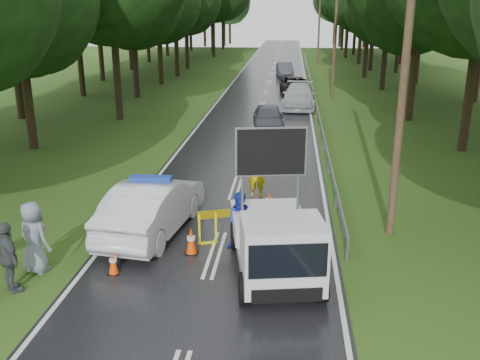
# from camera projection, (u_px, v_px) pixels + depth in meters

# --- Properties ---
(ground) EXTENTS (160.00, 160.00, 0.00)m
(ground) POSITION_uv_depth(u_px,v_px,m) (215.00, 255.00, 15.19)
(ground) COLOR #274B15
(ground) RESTS_ON ground
(road) EXTENTS (7.00, 140.00, 0.02)m
(road) POSITION_uv_depth(u_px,v_px,m) (266.00, 93.00, 43.58)
(road) COLOR black
(road) RESTS_ON ground
(guardrail) EXTENTS (0.12, 60.06, 0.70)m
(guardrail) POSITION_uv_depth(u_px,v_px,m) (312.00, 87.00, 42.77)
(guardrail) COLOR gray
(guardrail) RESTS_ON ground
(utility_pole_near) EXTENTS (1.40, 0.24, 10.00)m
(utility_pole_near) POSITION_uv_depth(u_px,v_px,m) (405.00, 68.00, 15.05)
(utility_pole_near) COLOR #452B20
(utility_pole_near) RESTS_ON ground
(utility_pole_mid) EXTENTS (1.40, 0.24, 10.00)m
(utility_pole_mid) POSITION_uv_depth(u_px,v_px,m) (336.00, 30.00, 39.66)
(utility_pole_mid) COLOR #452B20
(utility_pole_mid) RESTS_ON ground
(utility_pole_far) EXTENTS (1.40, 0.24, 10.00)m
(utility_pole_far) POSITION_uv_depth(u_px,v_px,m) (319.00, 21.00, 64.26)
(utility_pole_far) COLOR #452B20
(utility_pole_far) RESTS_ON ground
(police_sedan) EXTENTS (2.47, 5.29, 1.85)m
(police_sedan) POSITION_uv_depth(u_px,v_px,m) (152.00, 207.00, 16.42)
(police_sedan) COLOR silver
(police_sedan) RESTS_ON ground
(work_truck) EXTENTS (2.76, 4.87, 3.67)m
(work_truck) POSITION_uv_depth(u_px,v_px,m) (276.00, 241.00, 13.67)
(work_truck) COLOR gray
(work_truck) RESTS_ON ground
(barrier) EXTENTS (2.44, 0.90, 1.06)m
(barrier) POSITION_uv_depth(u_px,v_px,m) (240.00, 216.00, 15.83)
(barrier) COLOR #E6EF0D
(barrier) RESTS_ON ground
(officer) EXTENTS (0.66, 0.44, 1.77)m
(officer) POSITION_uv_depth(u_px,v_px,m) (256.00, 174.00, 19.53)
(officer) COLOR yellow
(officer) RESTS_ON ground
(civilian) EXTENTS (0.85, 0.67, 1.72)m
(civilian) POSITION_uv_depth(u_px,v_px,m) (241.00, 221.00, 15.34)
(civilian) COLOR #1C2EB7
(civilian) RESTS_ON ground
(bystander_mid) EXTENTS (1.08, 1.06, 1.83)m
(bystander_mid) POSITION_uv_depth(u_px,v_px,m) (9.00, 258.00, 12.96)
(bystander_mid) COLOR #414448
(bystander_mid) RESTS_ON ground
(bystander_right) EXTENTS (1.13, 0.96, 1.96)m
(bystander_right) POSITION_uv_depth(u_px,v_px,m) (34.00, 237.00, 13.95)
(bystander_right) COLOR slate
(bystander_right) RESTS_ON ground
(queue_car_first) EXTENTS (2.05, 4.41, 1.46)m
(queue_car_first) POSITION_uv_depth(u_px,v_px,m) (268.00, 118.00, 30.05)
(queue_car_first) COLOR #3D3F45
(queue_car_first) RESTS_ON ground
(queue_car_second) EXTENTS (2.44, 5.55, 1.59)m
(queue_car_second) POSITION_uv_depth(u_px,v_px,m) (299.00, 96.00, 36.93)
(queue_car_second) COLOR #B0B3B9
(queue_car_second) RESTS_ON ground
(queue_car_third) EXTENTS (2.66, 5.00, 1.34)m
(queue_car_third) POSITION_uv_depth(u_px,v_px,m) (295.00, 86.00, 42.67)
(queue_car_third) COLOR black
(queue_car_third) RESTS_ON ground
(queue_car_fourth) EXTENTS (1.91, 4.29, 1.37)m
(queue_car_fourth) POSITION_uv_depth(u_px,v_px,m) (285.00, 69.00, 53.60)
(queue_car_fourth) COLOR #3A3B41
(queue_car_fourth) RESTS_ON ground
(cone_near_left) EXTENTS (0.31, 0.31, 0.66)m
(cone_near_left) POSITION_uv_depth(u_px,v_px,m) (113.00, 263.00, 14.01)
(cone_near_left) COLOR black
(cone_near_left) RESTS_ON ground
(cone_center) EXTENTS (0.38, 0.38, 0.80)m
(cone_center) POSITION_uv_depth(u_px,v_px,m) (191.00, 241.00, 15.13)
(cone_center) COLOR black
(cone_center) RESTS_ON ground
(cone_far) EXTENTS (0.38, 0.38, 0.80)m
(cone_far) POSITION_uv_depth(u_px,v_px,m) (269.00, 202.00, 18.13)
(cone_far) COLOR black
(cone_far) RESTS_ON ground
(cone_left_mid) EXTENTS (0.38, 0.38, 0.82)m
(cone_left_mid) POSITION_uv_depth(u_px,v_px,m) (154.00, 215.00, 17.01)
(cone_left_mid) COLOR black
(cone_left_mid) RESTS_ON ground
(cone_right) EXTENTS (0.33, 0.33, 0.70)m
(cone_right) POSITION_uv_depth(u_px,v_px,m) (299.00, 216.00, 17.11)
(cone_right) COLOR black
(cone_right) RESTS_ON ground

